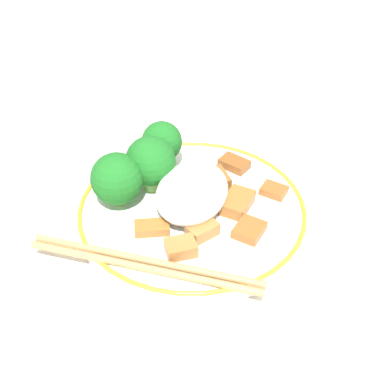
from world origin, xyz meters
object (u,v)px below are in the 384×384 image
Objects in this scene: broccoli_back_right at (117,179)px; chopsticks at (145,264)px; plate at (192,211)px; broccoli_back_center at (150,162)px; broccoli_back_left at (162,142)px.

broccoli_back_right is 0.10m from chopsticks.
broccoli_back_center is at bearing 70.91° from plate.
chopsticks is (-0.09, 0.02, 0.01)m from plate.
broccoli_back_left is 0.07m from broccoli_back_right.
broccoli_back_center is at bearing 17.45° from chopsticks.
broccoli_back_center is 0.28× the size of chopsticks.
broccoli_back_center reaches higher than broccoli_back_right.
broccoli_back_right is (-0.07, 0.02, -0.00)m from broccoli_back_left.
broccoli_back_left is 0.04m from broccoli_back_center.
broccoli_back_left is 0.26× the size of chopsticks.
plate is at bearing -137.28° from broccoli_back_left.
plate is 0.08m from broccoli_back_right.
broccoli_back_center is at bearing -35.63° from broccoli_back_right.
plate is 0.09m from chopsticks.
broccoli_back_right reaches higher than plate.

